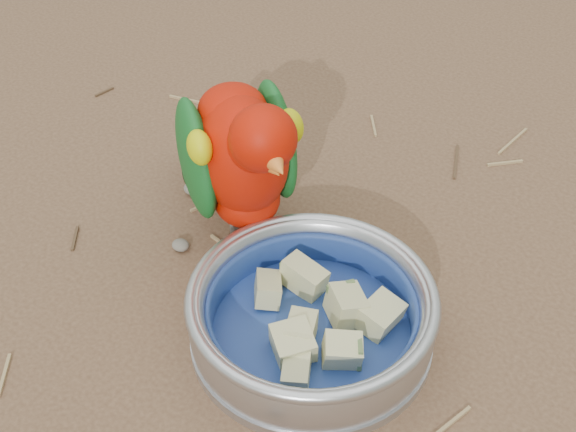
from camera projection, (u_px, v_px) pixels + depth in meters
The scene contains 6 objects.
ground at pixel (262, 330), 0.76m from camera, with size 60.00×60.00×0.00m, color brown.
food_bowl at pixel (311, 334), 0.75m from camera, with size 0.23×0.23×0.02m, color #B2B2BA.
bowl_wall at pixel (312, 312), 0.73m from camera, with size 0.23×0.23×0.04m, color #B2B2BA, non-canonical shape.
fruit_wedges at pixel (312, 317), 0.73m from camera, with size 0.14×0.14×0.03m, color #C9C387, non-canonical shape.
lory_parrot at pixel (243, 168), 0.79m from camera, with size 0.11×0.24×0.19m, color #B51202, non-canonical shape.
ground_debris at pixel (310, 276), 0.81m from camera, with size 0.90×0.80×0.01m, color #A08356, non-canonical shape.
Camera 1 is at (0.31, -0.40, 0.58)m, focal length 50.00 mm.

